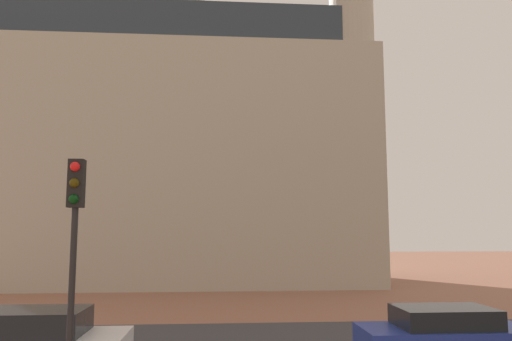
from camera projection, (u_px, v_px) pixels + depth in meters
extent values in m
cube|color=#B2A893|center=(176.00, 170.00, 32.92)|extent=(25.62, 10.27, 14.87)
cube|color=#2D3842|center=(179.00, 47.00, 33.96)|extent=(23.57, 9.45, 2.40)
cube|color=#B2A893|center=(159.00, 50.00, 33.83)|extent=(5.99, 5.99, 31.67)
cylinder|color=#B2A893|center=(354.00, 131.00, 30.43)|extent=(2.80, 2.80, 19.18)
cube|color=black|center=(444.00, 317.00, 12.48)|extent=(2.42, 1.59, 0.49)
cube|color=black|center=(31.00, 322.00, 11.70)|extent=(2.57, 1.66, 0.59)
cylinder|color=black|center=(71.00, 314.00, 8.78)|extent=(0.12, 0.12, 3.85)
cube|color=black|center=(76.00, 183.00, 9.06)|extent=(0.28, 0.24, 0.90)
sphere|color=red|center=(75.00, 167.00, 8.97)|extent=(0.18, 0.18, 0.18)
sphere|color=#3C3306|center=(74.00, 183.00, 8.94)|extent=(0.18, 0.18, 0.18)
sphere|color=#06330C|center=(74.00, 199.00, 8.90)|extent=(0.18, 0.18, 0.18)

